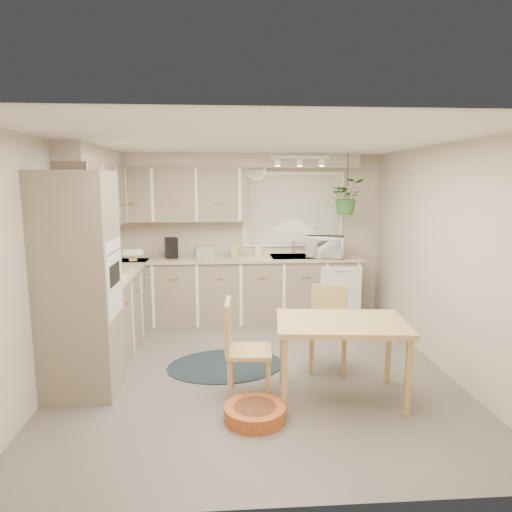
{
  "coord_description": "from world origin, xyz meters",
  "views": [
    {
      "loc": [
        -0.33,
        -4.62,
        1.99
      ],
      "look_at": [
        0.04,
        0.55,
        1.16
      ],
      "focal_mm": 32.0,
      "sensor_mm": 36.0,
      "label": 1
    }
  ],
  "objects_px": {
    "dining_table": "(340,359)",
    "braided_rug": "(226,365)",
    "microwave": "(325,245)",
    "pet_bed": "(255,413)",
    "chair_back": "(328,329)",
    "chair_left": "(249,348)"
  },
  "relations": [
    {
      "from": "braided_rug",
      "to": "microwave",
      "type": "xyz_separation_m",
      "value": [
        1.42,
        1.55,
        1.12
      ]
    },
    {
      "from": "dining_table",
      "to": "braided_rug",
      "type": "relative_size",
      "value": 0.92
    },
    {
      "from": "braided_rug",
      "to": "pet_bed",
      "type": "distance_m",
      "value": 1.2
    },
    {
      "from": "microwave",
      "to": "braided_rug",
      "type": "bearing_deg",
      "value": -120.15
    },
    {
      "from": "braided_rug",
      "to": "dining_table",
      "type": "bearing_deg",
      "value": -37.26
    },
    {
      "from": "pet_bed",
      "to": "chair_back",
      "type": "bearing_deg",
      "value": 49.84
    },
    {
      "from": "braided_rug",
      "to": "pet_bed",
      "type": "xyz_separation_m",
      "value": [
        0.24,
        -1.17,
        0.06
      ]
    },
    {
      "from": "pet_bed",
      "to": "microwave",
      "type": "relative_size",
      "value": 0.98
    },
    {
      "from": "braided_rug",
      "to": "microwave",
      "type": "bearing_deg",
      "value": 47.45
    },
    {
      "from": "braided_rug",
      "to": "chair_back",
      "type": "bearing_deg",
      "value": -8.1
    },
    {
      "from": "dining_table",
      "to": "pet_bed",
      "type": "relative_size",
      "value": 2.23
    },
    {
      "from": "braided_rug",
      "to": "microwave",
      "type": "distance_m",
      "value": 2.38
    },
    {
      "from": "chair_left",
      "to": "chair_back",
      "type": "bearing_deg",
      "value": 125.88
    },
    {
      "from": "chair_back",
      "to": "pet_bed",
      "type": "height_order",
      "value": "chair_back"
    },
    {
      "from": "braided_rug",
      "to": "microwave",
      "type": "height_order",
      "value": "microwave"
    },
    {
      "from": "chair_left",
      "to": "microwave",
      "type": "bearing_deg",
      "value": 155.75
    },
    {
      "from": "dining_table",
      "to": "chair_back",
      "type": "xyz_separation_m",
      "value": [
        0.04,
        0.65,
        0.07
      ]
    },
    {
      "from": "chair_left",
      "to": "chair_back",
      "type": "xyz_separation_m",
      "value": [
        0.88,
        0.55,
        -0.02
      ]
    },
    {
      "from": "microwave",
      "to": "dining_table",
      "type": "bearing_deg",
      "value": -86.31
    },
    {
      "from": "microwave",
      "to": "chair_back",
      "type": "bearing_deg",
      "value": -88.36
    },
    {
      "from": "dining_table",
      "to": "microwave",
      "type": "distance_m",
      "value": 2.5
    },
    {
      "from": "chair_back",
      "to": "braided_rug",
      "type": "distance_m",
      "value": 1.19
    }
  ]
}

